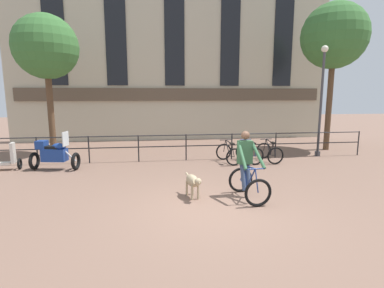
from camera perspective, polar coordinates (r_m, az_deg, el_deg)
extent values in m
plane|color=#7A5B4C|center=(7.12, 3.75, -12.18)|extent=(60.00, 60.00, 0.00)
cylinder|color=#232326|center=(12.63, -27.41, -1.16)|extent=(0.05, 0.05, 1.05)
cylinder|color=#232326|center=(12.12, -19.05, -1.01)|extent=(0.05, 0.05, 1.05)
cylinder|color=#232326|center=(11.89, -10.15, -0.83)|extent=(0.05, 0.05, 1.05)
cylinder|color=#232326|center=(11.95, -1.14, -0.63)|extent=(0.05, 0.05, 1.05)
cylinder|color=#232326|center=(12.30, 7.58, -0.42)|extent=(0.05, 0.05, 1.05)
cylinder|color=#232326|center=(12.91, 15.63, -0.22)|extent=(0.05, 0.05, 1.05)
cylinder|color=#232326|center=(13.76, 22.82, -0.03)|extent=(0.05, 0.05, 1.05)
cylinder|color=#232326|center=(14.80, 29.10, 0.13)|extent=(0.05, 0.05, 1.05)
cylinder|color=#232326|center=(11.87, -1.14, 1.72)|extent=(15.00, 0.04, 0.04)
cylinder|color=#232326|center=(11.94, -1.14, -0.38)|extent=(15.00, 0.04, 0.04)
cube|color=#BCB299|center=(17.81, -3.45, 19.53)|extent=(18.00, 0.60, 11.46)
cube|color=brown|center=(17.18, -3.25, 9.41)|extent=(17.10, 0.12, 0.70)
cube|color=black|center=(18.23, -24.93, 20.30)|extent=(1.10, 0.06, 6.42)
cube|color=black|center=(17.64, -14.40, 21.26)|extent=(1.10, 0.06, 6.42)
cube|color=black|center=(17.59, -3.38, 21.56)|extent=(1.10, 0.06, 6.42)
cube|color=black|center=(18.11, 7.34, 21.15)|extent=(1.10, 0.06, 6.42)
cube|color=black|center=(19.13, 17.10, 20.19)|extent=(1.10, 0.06, 6.42)
torus|color=black|center=(7.28, 12.48, -9.07)|extent=(0.68, 0.13, 0.68)
torus|color=black|center=(8.24, 9.23, -6.76)|extent=(0.68, 0.13, 0.68)
cylinder|color=navy|center=(7.58, 11.17, -6.39)|extent=(0.08, 0.49, 0.60)
cylinder|color=navy|center=(7.88, 10.20, -6.00)|extent=(0.06, 0.23, 0.52)
cylinder|color=navy|center=(7.60, 10.93, -4.34)|extent=(0.09, 0.66, 0.10)
cylinder|color=navy|center=(8.05, 9.81, -7.35)|extent=(0.07, 0.44, 0.08)
cylinder|color=navy|center=(8.07, 9.60, -5.42)|extent=(0.05, 0.27, 0.47)
cylinder|color=navy|center=(7.28, 12.22, -6.87)|extent=(0.05, 0.23, 0.54)
cylinder|color=navy|center=(7.30, 11.97, -4.68)|extent=(0.48, 0.07, 0.03)
cube|color=black|center=(7.90, 9.98, -3.89)|extent=(0.14, 0.25, 0.05)
cube|color=#33603D|center=(7.83, 10.05, -1.54)|extent=(0.38, 0.25, 0.60)
sphere|color=brown|center=(7.76, 10.14, 1.65)|extent=(0.22, 0.22, 0.22)
cylinder|color=#33603D|center=(7.46, 9.52, -2.19)|extent=(0.08, 0.71, 0.60)
cylinder|color=#33603D|center=(7.62, 12.45, -2.03)|extent=(0.20, 0.72, 0.60)
cylinder|color=#384766|center=(7.86, 9.72, -6.22)|extent=(0.16, 0.32, 0.69)
cylinder|color=#384766|center=(7.90, 10.67, -5.72)|extent=(0.11, 0.30, 0.58)
ellipsoid|color=tan|center=(7.71, 0.06, -6.99)|extent=(0.39, 0.64, 0.30)
cylinder|color=tan|center=(7.49, 0.72, -7.31)|extent=(0.20, 0.19, 0.18)
sphere|color=tan|center=(7.34, 1.16, -7.18)|extent=(0.17, 0.17, 0.17)
cone|color=tan|center=(7.28, 1.39, -7.46)|extent=(0.12, 0.12, 0.10)
cylinder|color=tan|center=(8.02, -0.86, -5.89)|extent=(0.10, 0.20, 0.11)
cylinder|color=tan|center=(7.59, -0.01, -9.25)|extent=(0.06, 0.06, 0.38)
cylinder|color=tan|center=(7.65, 1.17, -9.11)|extent=(0.06, 0.06, 0.38)
cylinder|color=tan|center=(7.93, -1.01, -8.41)|extent=(0.06, 0.06, 0.38)
cylinder|color=tan|center=(7.99, 0.13, -8.28)|extent=(0.06, 0.06, 0.38)
torus|color=black|center=(11.22, -21.25, -3.07)|extent=(0.23, 0.63, 0.62)
torus|color=black|center=(11.89, -27.83, -2.85)|extent=(0.23, 0.63, 0.62)
cube|color=navy|center=(11.50, -24.71, -1.89)|extent=(0.87, 0.53, 0.44)
ellipsoid|color=navy|center=(11.36, -23.99, -0.43)|extent=(0.53, 0.40, 0.24)
cube|color=black|center=(11.50, -25.26, -0.56)|extent=(0.60, 0.39, 0.10)
cylinder|color=#B2B2B7|center=(11.26, -22.18, -2.13)|extent=(0.42, 0.13, 0.41)
cube|color=silver|center=(11.22, -22.96, 0.92)|extent=(0.11, 0.44, 0.50)
cube|color=navy|center=(11.64, -26.71, -0.11)|extent=(0.38, 0.41, 0.28)
torus|color=black|center=(12.12, 6.05, -1.48)|extent=(0.66, 0.15, 0.66)
torus|color=black|center=(11.17, 8.05, -2.46)|extent=(0.66, 0.15, 0.66)
cylinder|color=black|center=(11.70, 6.82, -0.73)|extent=(0.10, 0.47, 0.58)
cylinder|color=black|center=(11.43, 7.42, -1.17)|extent=(0.06, 0.22, 0.51)
cylinder|color=black|center=(11.58, 7.02, 0.39)|extent=(0.12, 0.63, 0.10)
cylinder|color=black|center=(11.36, 7.62, -2.37)|extent=(0.09, 0.42, 0.07)
cylinder|color=black|center=(11.23, 7.84, -1.23)|extent=(0.06, 0.25, 0.46)
cylinder|color=black|center=(11.99, 6.24, -0.36)|extent=(0.06, 0.21, 0.52)
cylinder|color=black|center=(11.86, 6.43, 0.78)|extent=(0.48, 0.10, 0.03)
cube|color=black|center=(11.29, 7.64, 0.08)|extent=(0.15, 0.25, 0.05)
torus|color=black|center=(12.33, 9.70, -1.37)|extent=(0.66, 0.17, 0.66)
torus|color=black|center=(11.42, 12.06, -2.31)|extent=(0.66, 0.17, 0.66)
cylinder|color=navy|center=(11.93, 10.61, -0.63)|extent=(0.11, 0.47, 0.58)
cylinder|color=navy|center=(11.67, 11.32, -1.05)|extent=(0.07, 0.22, 0.51)
cylinder|color=navy|center=(11.81, 10.86, 0.47)|extent=(0.13, 0.63, 0.10)
cylinder|color=navy|center=(11.61, 11.55, -2.23)|extent=(0.09, 0.42, 0.07)
cylinder|color=navy|center=(11.48, 11.82, -1.11)|extent=(0.06, 0.25, 0.46)
cylinder|color=navy|center=(12.20, 9.93, -0.27)|extent=(0.06, 0.21, 0.52)
cylinder|color=navy|center=(12.08, 10.17, 0.85)|extent=(0.48, 0.11, 0.03)
cube|color=black|center=(11.54, 11.59, 0.17)|extent=(0.16, 0.26, 0.05)
torus|color=black|center=(12.62, 13.47, -1.25)|extent=(0.66, 0.10, 0.66)
torus|color=black|center=(11.70, 15.61, -2.18)|extent=(0.66, 0.10, 0.66)
cylinder|color=black|center=(12.22, 14.31, -0.53)|extent=(0.06, 0.47, 0.58)
cylinder|color=black|center=(11.94, 14.95, -0.94)|extent=(0.05, 0.22, 0.51)
cylinder|color=black|center=(12.09, 14.55, 0.55)|extent=(0.07, 0.63, 0.10)
cylinder|color=black|center=(11.88, 15.15, -2.10)|extent=(0.05, 0.42, 0.07)
cylinder|color=black|center=(11.76, 15.40, -1.01)|extent=(0.04, 0.25, 0.46)
cylinder|color=black|center=(12.49, 13.69, -0.17)|extent=(0.04, 0.21, 0.52)
cylinder|color=black|center=(12.37, 13.92, 0.92)|extent=(0.48, 0.06, 0.03)
cube|color=black|center=(11.82, 15.20, 0.25)|extent=(0.13, 0.25, 0.05)
torus|color=black|center=(12.19, -29.98, -3.28)|extent=(0.13, 0.41, 0.40)
cube|color=beige|center=(12.36, -32.67, -3.16)|extent=(0.70, 0.36, 0.08)
cube|color=beige|center=(12.17, -30.95, -1.46)|extent=(0.14, 0.33, 0.72)
cylinder|color=#424247|center=(13.93, 22.77, -1.70)|extent=(0.22, 0.22, 0.20)
cylinder|color=#424247|center=(13.70, 23.33, 6.79)|extent=(0.10, 0.10, 4.32)
sphere|color=silver|center=(13.81, 23.97, 16.23)|extent=(0.28, 0.28, 0.28)
cylinder|color=brown|center=(14.16, -25.30, 5.71)|extent=(0.26, 0.26, 3.83)
sphere|color=#386B33|center=(14.27, -26.09, 16.31)|extent=(2.63, 2.63, 2.63)
cylinder|color=brown|center=(15.48, 24.67, 7.09)|extent=(0.26, 0.26, 4.41)
sphere|color=#386B33|center=(15.69, 25.47, 18.12)|extent=(2.93, 2.93, 2.93)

